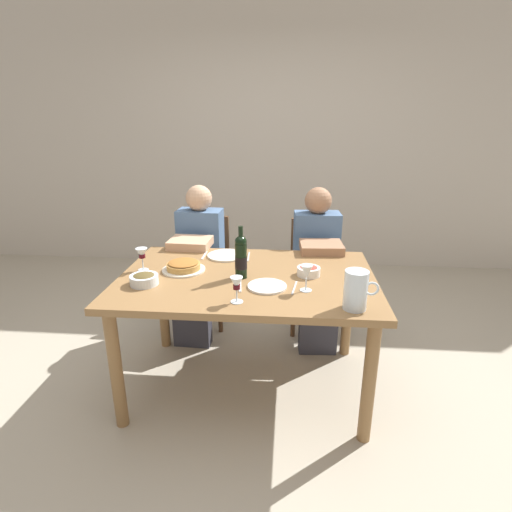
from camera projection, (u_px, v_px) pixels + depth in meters
name	position (u px, v px, depth m)	size (l,w,h in m)	color
ground_plane	(248.00, 384.00, 2.63)	(8.00, 8.00, 0.00)	#B2A893
back_wall	(269.00, 140.00, 4.40)	(8.00, 0.10, 2.80)	beige
dining_table	(247.00, 290.00, 2.41)	(1.50, 1.00, 0.76)	olive
wine_bottle	(241.00, 257.00, 2.31)	(0.07, 0.07, 0.31)	black
water_pitcher	(356.00, 292.00, 1.95)	(0.17, 0.12, 0.20)	silver
baked_tart	(184.00, 266.00, 2.45)	(0.26, 0.26, 0.06)	silver
salad_bowl	(309.00, 270.00, 2.38)	(0.14, 0.14, 0.06)	white
olive_bowl	(144.00, 279.00, 2.25)	(0.16, 0.16, 0.07)	silver
wine_glass_left_diner	(237.00, 285.00, 2.01)	(0.07, 0.07, 0.14)	silver
wine_glass_right_diner	(307.00, 273.00, 2.15)	(0.07, 0.07, 0.15)	silver
wine_glass_centre	(142.00, 254.00, 2.43)	(0.07, 0.07, 0.14)	silver
dinner_plate_left_setting	(226.00, 255.00, 2.71)	(0.25, 0.25, 0.01)	silver
dinner_plate_right_setting	(267.00, 286.00, 2.22)	(0.22, 0.22, 0.01)	white
fork_left_setting	(204.00, 255.00, 2.72)	(0.16, 0.01, 0.01)	silver
knife_left_setting	(249.00, 257.00, 2.70)	(0.18, 0.01, 0.01)	silver
knife_right_setting	(294.00, 288.00, 2.21)	(0.18, 0.01, 0.01)	silver
spoon_right_setting	(240.00, 286.00, 2.23)	(0.16, 0.01, 0.01)	silver
chair_left	(206.00, 262.00, 3.36)	(0.42, 0.42, 0.87)	brown
diner_left	(198.00, 258.00, 3.10)	(0.35, 0.51, 1.16)	#4C6B93
chair_right	(313.00, 266.00, 3.27)	(0.42, 0.42, 0.87)	brown
diner_right	(317.00, 263.00, 3.01)	(0.35, 0.52, 1.16)	#4C6B93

